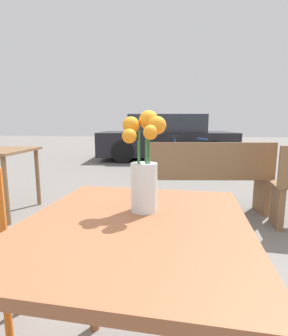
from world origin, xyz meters
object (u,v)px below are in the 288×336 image
Objects in this scene: table_front at (135,255)px; parked_car at (166,138)px; bicycle at (182,156)px; bench_middle at (209,177)px; flower_vase at (144,170)px.

table_front is 7.03m from parked_car.
parked_car reaches higher than bicycle.
table_front is at bearing -103.76° from bench_middle.
bench_middle is 0.91× the size of bicycle.
bench_middle is at bearing -85.45° from bicycle.
parked_car is at bearing 100.60° from bicycle.
bench_middle is (0.54, 2.22, -0.18)m from table_front.
bicycle is 0.40× the size of parked_car.
bench_middle is 4.85m from parked_car.
flower_vase is at bearing -103.93° from bench_middle.
flower_vase reaches higher than bicycle.
bench_middle is 2.62m from bicycle.
table_front is 2.48× the size of flower_vase.
parked_car is at bearing 90.76° from flower_vase.
bicycle is (0.34, 4.83, -0.27)m from table_front.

